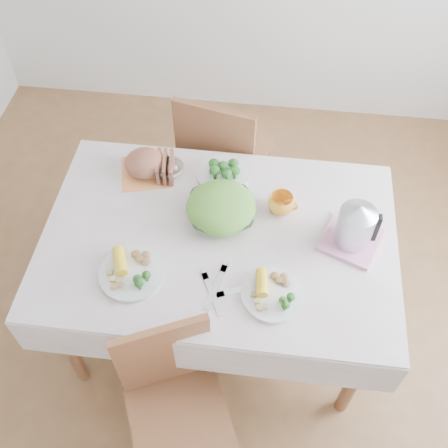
# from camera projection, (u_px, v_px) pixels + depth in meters

# --- Properties ---
(floor) EXTENTS (3.60, 3.60, 0.00)m
(floor) POSITION_uv_depth(u_px,v_px,m) (220.00, 319.00, 2.82)
(floor) COLOR brown
(floor) RESTS_ON ground
(dining_table) EXTENTS (1.40, 0.90, 0.75)m
(dining_table) POSITION_uv_depth(u_px,v_px,m) (219.00, 283.00, 2.53)
(dining_table) COLOR brown
(dining_table) RESTS_ON floor
(tablecloth) EXTENTS (1.50, 1.00, 0.01)m
(tablecloth) POSITION_uv_depth(u_px,v_px,m) (219.00, 236.00, 2.23)
(tablecloth) COLOR silver
(tablecloth) RESTS_ON dining_table
(chair_near) EXTENTS (0.52, 0.52, 0.86)m
(chair_near) POSITION_uv_depth(u_px,v_px,m) (179.00, 414.00, 2.06)
(chair_near) COLOR brown
(chair_near) RESTS_ON floor
(chair_far) EXTENTS (0.52, 0.52, 0.97)m
(chair_far) POSITION_uv_depth(u_px,v_px,m) (227.00, 157.00, 2.92)
(chair_far) COLOR brown
(chair_far) RESTS_ON floor
(salad_bowl) EXTENTS (0.34, 0.34, 0.07)m
(salad_bowl) POSITION_uv_depth(u_px,v_px,m) (221.00, 212.00, 2.26)
(salad_bowl) COLOR white
(salad_bowl) RESTS_ON tablecloth
(dinner_plate_left) EXTENTS (0.27, 0.27, 0.02)m
(dinner_plate_left) POSITION_uv_depth(u_px,v_px,m) (132.00, 273.00, 2.09)
(dinner_plate_left) COLOR white
(dinner_plate_left) RESTS_ON tablecloth
(dinner_plate_right) EXTENTS (0.30, 0.30, 0.02)m
(dinner_plate_right) POSITION_uv_depth(u_px,v_px,m) (273.00, 294.00, 2.03)
(dinner_plate_right) COLOR white
(dinner_plate_right) RESTS_ON tablecloth
(broccoli_plate) EXTENTS (0.25, 0.25, 0.02)m
(broccoli_plate) POSITION_uv_depth(u_px,v_px,m) (223.00, 175.00, 2.42)
(broccoli_plate) COLOR beige
(broccoli_plate) RESTS_ON tablecloth
(napkin) EXTENTS (0.28, 0.28, 0.00)m
(napkin) POSITION_uv_depth(u_px,v_px,m) (146.00, 172.00, 2.45)
(napkin) COLOR #EF8A47
(napkin) RESTS_ON tablecloth
(bread_loaf) EXTENTS (0.24, 0.23, 0.11)m
(bread_loaf) POSITION_uv_depth(u_px,v_px,m) (145.00, 163.00, 2.40)
(bread_loaf) COLOR brown
(bread_loaf) RESTS_ON napkin
(fruit_bowl) EXTENTS (0.16, 0.16, 0.04)m
(fruit_bowl) POSITION_uv_depth(u_px,v_px,m) (170.00, 169.00, 2.43)
(fruit_bowl) COLOR white
(fruit_bowl) RESTS_ON tablecloth
(yellow_mug) EXTENTS (0.14, 0.14, 0.09)m
(yellow_mug) POSITION_uv_depth(u_px,v_px,m) (281.00, 204.00, 2.27)
(yellow_mug) COLOR #FFA328
(yellow_mug) RESTS_ON tablecloth
(pink_tray) EXTENTS (0.29, 0.29, 0.02)m
(pink_tray) POSITION_uv_depth(u_px,v_px,m) (350.00, 240.00, 2.20)
(pink_tray) COLOR pink
(pink_tray) RESTS_ON tablecloth
(electric_kettle) EXTENTS (0.18, 0.18, 0.21)m
(electric_kettle) POSITION_uv_depth(u_px,v_px,m) (356.00, 224.00, 2.11)
(electric_kettle) COLOR #B2B5BA
(electric_kettle) RESTS_ON pink_tray
(fork_left) EXTENTS (0.11, 0.19, 0.00)m
(fork_left) POSITION_uv_depth(u_px,v_px,m) (212.00, 294.00, 2.05)
(fork_left) COLOR silver
(fork_left) RESTS_ON tablecloth
(fork_right) EXTENTS (0.07, 0.22, 0.00)m
(fork_right) POSITION_uv_depth(u_px,v_px,m) (216.00, 287.00, 2.06)
(fork_right) COLOR silver
(fork_right) RESTS_ON tablecloth
(knife) EXTENTS (0.21, 0.11, 0.00)m
(knife) POSITION_uv_depth(u_px,v_px,m) (242.00, 289.00, 2.06)
(knife) COLOR silver
(knife) RESTS_ON tablecloth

